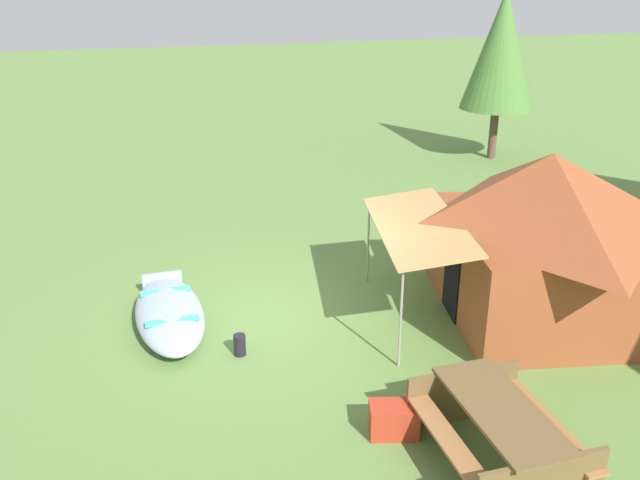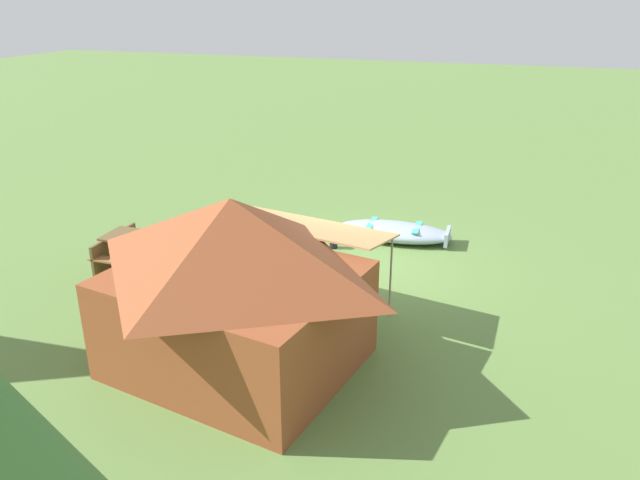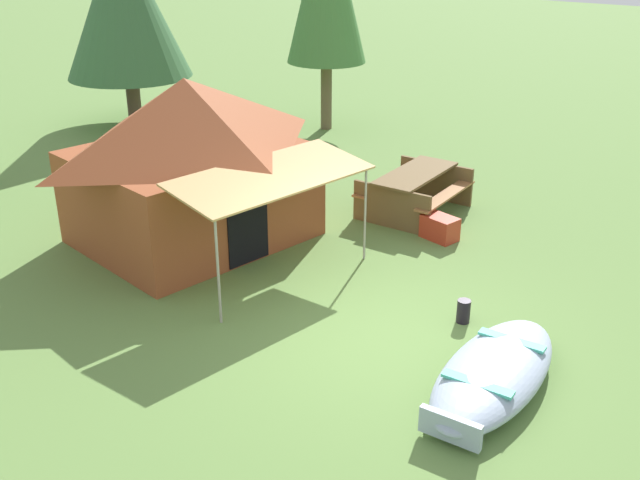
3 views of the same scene
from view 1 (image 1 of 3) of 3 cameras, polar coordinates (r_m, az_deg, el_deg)
ground_plane at (r=10.91m, az=-3.18°, el=-6.65°), size 80.00×80.00×0.00m
beached_rowboat at (r=10.88m, az=-12.59°, el=-6.04°), size 2.65×1.12×0.39m
canvas_cabin_tent at (r=11.10m, az=18.29°, el=0.57°), size 4.09×4.66×2.66m
picnic_table at (r=8.04m, az=14.84°, el=-15.11°), size 1.91×1.50×0.76m
cooler_box at (r=8.43m, az=6.24°, el=-14.84°), size 0.50×0.65×0.40m
fuel_can at (r=9.95m, az=-6.79°, el=-8.78°), size 0.24×0.24×0.32m
pine_tree_back_left at (r=20.05m, az=15.06°, el=15.23°), size 2.08×2.08×4.72m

